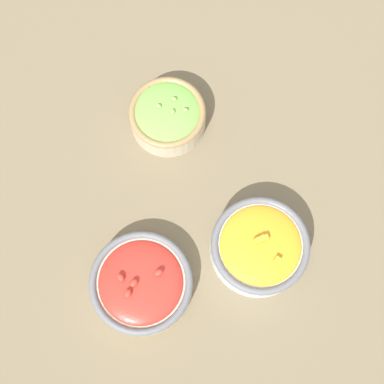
{
  "coord_description": "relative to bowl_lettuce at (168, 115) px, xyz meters",
  "views": [
    {
      "loc": [
        0.24,
        0.01,
        0.88
      ],
      "look_at": [
        0.0,
        0.0,
        0.03
      ],
      "focal_mm": 50.0,
      "sensor_mm": 36.0,
      "label": 1
    }
  ],
  "objects": [
    {
      "name": "ground_plane",
      "position": [
        0.14,
        0.05,
        -0.03
      ],
      "size": [
        3.0,
        3.0,
        0.0
      ],
      "primitive_type": "plane",
      "color": "#75664C"
    },
    {
      "name": "bowl_lettuce",
      "position": [
        0.0,
        0.0,
        0.0
      ],
      "size": [
        0.13,
        0.13,
        0.06
      ],
      "color": "beige",
      "rests_on": "ground_plane"
    },
    {
      "name": "bowl_cherry_tomatoes",
      "position": [
        0.29,
        -0.03,
        -0.01
      ],
      "size": [
        0.16,
        0.16,
        0.06
      ],
      "color": "beige",
      "rests_on": "ground_plane"
    },
    {
      "name": "bowl_squash",
      "position": [
        0.22,
        0.16,
        0.0
      ],
      "size": [
        0.16,
        0.16,
        0.07
      ],
      "color": "silver",
      "rests_on": "ground_plane"
    }
  ]
}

